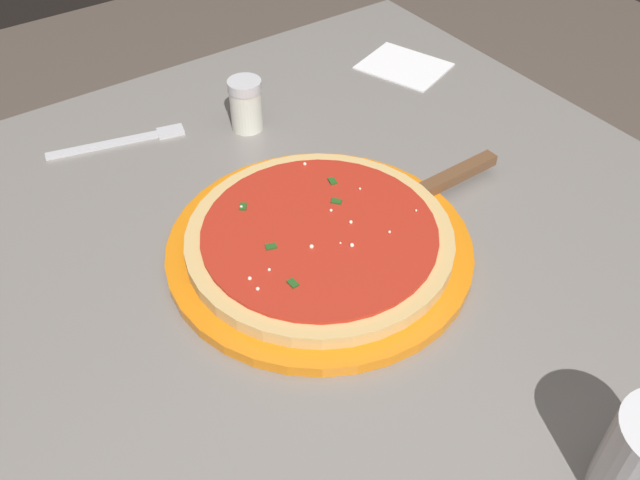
{
  "coord_description": "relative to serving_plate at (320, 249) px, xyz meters",
  "views": [
    {
      "loc": [
        0.47,
        -0.34,
        1.32
      ],
      "look_at": [
        0.0,
        -0.02,
        0.79
      ],
      "focal_mm": 38.87,
      "sensor_mm": 36.0,
      "label": 1
    }
  ],
  "objects": [
    {
      "name": "pizza",
      "position": [
        -0.0,
        -0.0,
        0.02
      ],
      "size": [
        0.3,
        0.3,
        0.02
      ],
      "color": "#DBB26B",
      "rests_on": "serving_plate"
    },
    {
      "name": "restaurant_table",
      "position": [
        -0.0,
        0.02,
        -0.15
      ],
      "size": [
        0.96,
        0.93,
        0.77
      ],
      "color": "black",
      "rests_on": "ground_plane"
    },
    {
      "name": "pizza_server",
      "position": [
        -0.0,
        0.16,
        0.01
      ],
      "size": [
        0.07,
        0.22,
        0.01
      ],
      "color": "silver",
      "rests_on": "serving_plate"
    },
    {
      "name": "serving_plate",
      "position": [
        0.0,
        0.0,
        0.0
      ],
      "size": [
        0.35,
        0.35,
        0.01
      ],
      "primitive_type": "cylinder",
      "color": "orange",
      "rests_on": "restaurant_table"
    },
    {
      "name": "parmesan_shaker",
      "position": [
        -0.27,
        0.06,
        0.03
      ],
      "size": [
        0.05,
        0.05,
        0.07
      ],
      "color": "silver",
      "rests_on": "restaurant_table"
    },
    {
      "name": "fork",
      "position": [
        -0.33,
        -0.1,
        -0.0
      ],
      "size": [
        0.06,
        0.18,
        0.0
      ],
      "color": "silver",
      "rests_on": "restaurant_table"
    },
    {
      "name": "napkin_folded_right",
      "position": [
        -0.27,
        0.35,
        -0.01
      ],
      "size": [
        0.16,
        0.14,
        0.0
      ],
      "primitive_type": "cube",
      "rotation": [
        0.0,
        0.0,
        0.35
      ],
      "color": "white",
      "rests_on": "restaurant_table"
    }
  ]
}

